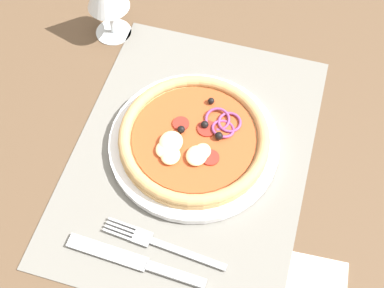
% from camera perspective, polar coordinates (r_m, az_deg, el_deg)
% --- Properties ---
extents(ground_plane, '(1.90, 1.40, 0.02)m').
position_cam_1_polar(ground_plane, '(0.80, -0.10, -1.72)').
color(ground_plane, brown).
extents(placemat, '(0.48, 0.36, 0.00)m').
position_cam_1_polar(placemat, '(0.79, -0.10, -1.22)').
color(placemat, slate).
rests_on(placemat, ground_plane).
extents(plate, '(0.26, 0.26, 0.01)m').
position_cam_1_polar(plate, '(0.79, 0.02, 0.13)').
color(plate, white).
rests_on(plate, placemat).
extents(pizza, '(0.23, 0.23, 0.03)m').
position_cam_1_polar(pizza, '(0.77, 0.02, 0.76)').
color(pizza, tan).
rests_on(pizza, plate).
extents(fork, '(0.03, 0.18, 0.00)m').
position_cam_1_polar(fork, '(0.72, -3.86, -10.99)').
color(fork, '#B2B5BA').
rests_on(fork, placemat).
extents(knife, '(0.02, 0.20, 0.01)m').
position_cam_1_polar(knife, '(0.72, -6.49, -12.87)').
color(knife, '#B2B5BA').
rests_on(knife, placemat).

